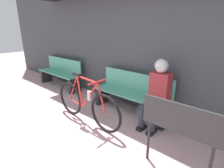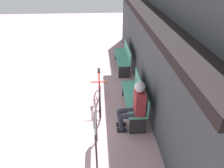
{
  "view_description": "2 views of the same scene",
  "coord_description": "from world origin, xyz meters",
  "px_view_note": "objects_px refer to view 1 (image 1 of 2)",
  "views": [
    {
      "loc": [
        1.76,
        -0.45,
        1.71
      ],
      "look_at": [
        -0.37,
        1.93,
        0.68
      ],
      "focal_mm": 28.0,
      "sensor_mm": 36.0,
      "label": 1
    },
    {
      "loc": [
        4.29,
        1.44,
        3.39
      ],
      "look_at": [
        -0.59,
        1.76,
        0.59
      ],
      "focal_mm": 35.0,
      "sensor_mm": 36.0,
      "label": 2
    }
  ],
  "objects_px": {
    "park_bench_near": "(131,95)",
    "bicycle": "(86,104)",
    "person_seated": "(158,89)",
    "park_bench_far": "(60,74)",
    "signboard": "(180,124)"
  },
  "relations": [
    {
      "from": "park_bench_far",
      "to": "signboard",
      "type": "height_order",
      "value": "signboard"
    },
    {
      "from": "bicycle",
      "to": "person_seated",
      "type": "relative_size",
      "value": 1.38
    },
    {
      "from": "person_seated",
      "to": "park_bench_far",
      "type": "xyz_separation_m",
      "value": [
        -3.24,
        0.11,
        -0.3
      ]
    },
    {
      "from": "park_bench_near",
      "to": "person_seated",
      "type": "bearing_deg",
      "value": -9.64
    },
    {
      "from": "bicycle",
      "to": "person_seated",
      "type": "height_order",
      "value": "person_seated"
    },
    {
      "from": "bicycle",
      "to": "signboard",
      "type": "height_order",
      "value": "signboard"
    },
    {
      "from": "person_seated",
      "to": "park_bench_far",
      "type": "bearing_deg",
      "value": 178.13
    },
    {
      "from": "park_bench_near",
      "to": "signboard",
      "type": "distance_m",
      "value": 1.68
    },
    {
      "from": "park_bench_near",
      "to": "park_bench_far",
      "type": "relative_size",
      "value": 1.02
    },
    {
      "from": "park_bench_near",
      "to": "bicycle",
      "type": "distance_m",
      "value": 0.96
    },
    {
      "from": "person_seated",
      "to": "signboard",
      "type": "height_order",
      "value": "person_seated"
    },
    {
      "from": "park_bench_near",
      "to": "park_bench_far",
      "type": "xyz_separation_m",
      "value": [
        -2.61,
        -0.0,
        -0.0
      ]
    },
    {
      "from": "signboard",
      "to": "park_bench_near",
      "type": "bearing_deg",
      "value": 144.47
    },
    {
      "from": "park_bench_near",
      "to": "bicycle",
      "type": "height_order",
      "value": "bicycle"
    },
    {
      "from": "park_bench_far",
      "to": "person_seated",
      "type": "bearing_deg",
      "value": -1.87
    }
  ]
}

